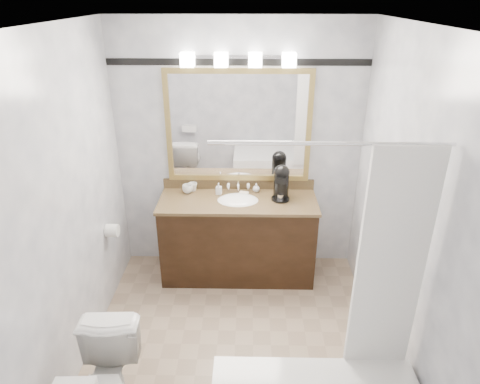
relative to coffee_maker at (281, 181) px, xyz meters
The scene contains 12 objects.
room 1.18m from the coffee_maker, 111.14° to the right, with size 2.42×2.62×2.52m.
vanity 0.72m from the coffee_maker, behind, with size 1.53×0.58×0.97m.
mirror 0.66m from the coffee_maker, 154.02° to the left, with size 1.40×0.04×1.10m.
vanity_light_bar 1.19m from the coffee_maker, 160.39° to the left, with size 1.02×0.14×0.12m.
accent_stripe 1.17m from the coffee_maker, 152.80° to the left, with size 2.40×0.01×0.06m, color black.
tp_roll 1.64m from the coffee_maker, 165.10° to the right, with size 0.12×0.12×0.11m, color white.
coffee_maker is the anchor object (origin of this frame).
cup_left 0.94m from the coffee_maker, behind, with size 0.11×0.11×0.08m, color white.
cup_right 0.90m from the coffee_maker, behind, with size 0.09×0.09×0.08m, color white.
soap_bottle_a 0.62m from the coffee_maker, behind, with size 0.05×0.05×0.12m, color white.
soap_bottle_b 0.30m from the coffee_maker, 151.64° to the left, with size 0.07×0.07×0.09m, color white.
soap_bar 0.40m from the coffee_maker, behind, with size 0.09×0.05×0.03m, color beige.
Camera 1 is at (0.10, -2.69, 2.67)m, focal length 32.00 mm.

